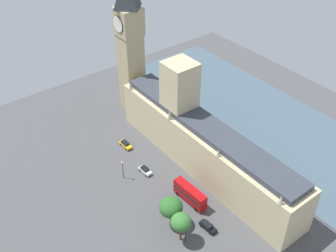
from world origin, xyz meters
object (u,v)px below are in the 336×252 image
(car_yellow_cab_near_tower, at_px, (125,144))
(pedestrian_midblock, at_px, (199,193))
(double_decker_bus_far_end, at_px, (190,194))
(plane_tree_opposite_hall, at_px, (181,222))
(parliament_building, at_px, (201,141))
(plane_tree_leading, at_px, (171,207))
(clock_tower, at_px, (130,42))
(pedestrian_kerbside, at_px, (193,188))
(street_lamp_under_trees, at_px, (123,166))
(street_lamp_slot_10, at_px, (186,230))
(car_black_trailing, at_px, (208,226))
(car_white_corner, at_px, (145,170))

(car_yellow_cab_near_tower, bearing_deg, pedestrian_midblock, 96.59)
(double_decker_bus_far_end, bearing_deg, plane_tree_opposite_hall, 37.30)
(parliament_building, height_order, plane_tree_leading, parliament_building)
(clock_tower, distance_m, double_decker_bus_far_end, 52.80)
(pedestrian_kerbside, xyz_separation_m, pedestrian_midblock, (0.04, 2.68, 0.07))
(street_lamp_under_trees, xyz_separation_m, street_lamp_slot_10, (-0.04, 27.78, 0.24))
(street_lamp_under_trees, relative_size, street_lamp_slot_10, 0.94)
(clock_tower, distance_m, plane_tree_opposite_hall, 61.71)
(car_black_trailing, relative_size, plane_tree_leading, 0.57)
(clock_tower, distance_m, plane_tree_leading, 56.78)
(pedestrian_midblock, bearing_deg, plane_tree_opposite_hall, -81.01)
(car_black_trailing, xyz_separation_m, pedestrian_kerbside, (-5.64, -12.52, -0.21))
(clock_tower, bearing_deg, plane_tree_leading, 66.49)
(car_black_trailing, xyz_separation_m, pedestrian_midblock, (-5.60, -9.84, -0.14))
(clock_tower, relative_size, plane_tree_leading, 5.72)
(clock_tower, relative_size, car_yellow_cab_near_tower, 10.09)
(pedestrian_kerbside, distance_m, pedestrian_midblock, 2.68)
(car_white_corner, distance_m, plane_tree_opposite_hall, 25.90)
(parliament_building, distance_m, street_lamp_under_trees, 23.33)
(plane_tree_leading, height_order, plane_tree_opposite_hall, plane_tree_opposite_hall)
(double_decker_bus_far_end, distance_m, street_lamp_under_trees, 20.59)
(car_black_trailing, bearing_deg, pedestrian_kerbside, -118.11)
(parliament_building, bearing_deg, clock_tower, -91.37)
(clock_tower, xyz_separation_m, street_lamp_slot_10, (21.93, 55.56, -20.60))
(plane_tree_opposite_hall, bearing_deg, street_lamp_slot_10, 114.52)
(clock_tower, xyz_separation_m, double_decker_bus_far_end, (12.68, 46.08, -22.43))
(double_decker_bus_far_end, relative_size, car_black_trailing, 2.20)
(parliament_building, distance_m, double_decker_bus_far_end, 16.25)
(car_yellow_cab_near_tower, xyz_separation_m, car_black_trailing, (1.00, 39.33, -0.00))
(car_white_corner, distance_m, street_lamp_slot_10, 26.62)
(parliament_building, height_order, street_lamp_slot_10, parliament_building)
(double_decker_bus_far_end, relative_size, street_lamp_slot_10, 1.65)
(pedestrian_kerbside, xyz_separation_m, street_lamp_under_trees, (12.52, -15.64, 3.55))
(plane_tree_leading, distance_m, plane_tree_opposite_hall, 5.44)
(car_yellow_cab_near_tower, relative_size, plane_tree_leading, 0.57)
(street_lamp_under_trees, bearing_deg, plane_tree_leading, 91.72)
(car_black_trailing, relative_size, street_lamp_under_trees, 0.80)
(plane_tree_leading, bearing_deg, street_lamp_slot_10, 84.81)
(double_decker_bus_far_end, bearing_deg, street_lamp_under_trees, -65.82)
(plane_tree_opposite_hall, distance_m, street_lamp_under_trees, 26.63)
(street_lamp_under_trees, bearing_deg, car_white_corner, 160.91)
(street_lamp_under_trees, distance_m, street_lamp_slot_10, 27.78)
(parliament_building, relative_size, car_black_trailing, 13.82)
(car_black_trailing, bearing_deg, plane_tree_leading, -51.75)
(parliament_building, distance_m, pedestrian_midblock, 15.02)
(parliament_building, height_order, plane_tree_opposite_hall, parliament_building)
(parliament_building, xyz_separation_m, pedestrian_midblock, (8.61, 9.39, -7.96))
(parliament_building, height_order, car_black_trailing, parliament_building)
(parliament_building, distance_m, car_yellow_cab_near_tower, 25.29)
(car_white_corner, bearing_deg, plane_tree_leading, 70.30)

